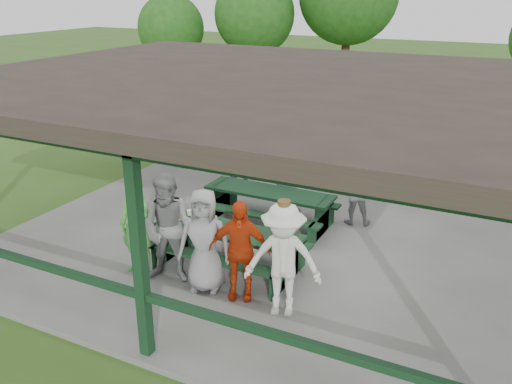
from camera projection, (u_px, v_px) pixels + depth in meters
The scene contains 18 objects.
ground at pixel (267, 247), 10.63m from camera, with size 90.00×90.00×0.00m, color #34531A.
concrete_slab at pixel (267, 245), 10.61m from camera, with size 10.00×8.00×0.10m, color #63635E.
pavilion_structure at pixel (268, 85), 9.49m from camera, with size 10.60×8.60×3.24m.
picnic_table_near at pixel (229, 243), 9.49m from camera, with size 2.64×1.39×0.75m.
picnic_table_far at pixel (269, 203), 11.23m from camera, with size 2.69×1.39×0.75m.
table_setting at pixel (232, 227), 9.39m from camera, with size 2.44×0.45×0.10m.
contestant_green at pixel (136, 225), 9.21m from camera, with size 0.64×0.42×1.77m, color green.
contestant_grey_left at pixel (170, 229), 8.92m from camera, with size 0.92×0.72×1.90m, color gray.
contestant_grey_mid at pixel (204, 241), 8.68m from camera, with size 0.85×0.55×1.74m, color gray.
contestant_red at pixel (239, 250), 8.47m from camera, with size 0.97×0.40×1.65m, color red.
contestant_white_fedora at pixel (283, 260), 8.00m from camera, with size 1.31×0.97×1.86m.
spectator_lblue at pixel (287, 177), 11.73m from camera, with size 1.51×0.48×1.63m, color #84ABCD.
spectator_blue at pixel (239, 155), 13.01m from camera, with size 0.64×0.42×1.77m, color #396396.
spectator_grey at pixel (356, 191), 11.21m from camera, with size 0.71×0.55×1.45m, color gray.
pickup_truck at pixel (446, 122), 16.76m from camera, with size 2.75×5.96×1.66m, color silver.
farm_trailer at pixel (295, 116), 18.61m from camera, with size 3.40×2.26×1.20m.
tree_far_left at pixel (255, 15), 23.09m from camera, with size 3.43×3.43×5.37m.
tree_edge_left at pixel (171, 28), 23.60m from camera, with size 2.88×2.88×4.51m.
Camera 1 is at (4.08, -8.63, 4.80)m, focal length 38.00 mm.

